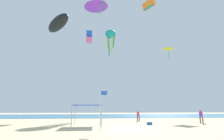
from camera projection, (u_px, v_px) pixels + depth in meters
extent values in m
cube|color=beige|center=(127.00, 130.00, 15.23)|extent=(110.00, 110.00, 0.10)
cube|color=teal|center=(107.00, 116.00, 42.26)|extent=(110.00, 22.68, 0.03)
cylinder|color=#B2B2B7|center=(72.00, 116.00, 16.53)|extent=(0.07, 0.07, 2.20)
cylinder|color=#B2B2B7|center=(102.00, 116.00, 16.81)|extent=(0.07, 0.07, 2.20)
cylinder|color=#B2B2B7|center=(75.00, 115.00, 19.39)|extent=(0.07, 0.07, 2.20)
cylinder|color=#B2B2B7|center=(101.00, 115.00, 19.68)|extent=(0.07, 0.07, 2.20)
cube|color=blue|center=(88.00, 105.00, 18.36)|extent=(3.12, 3.02, 0.06)
cylinder|color=brown|center=(203.00, 120.00, 20.79)|extent=(0.16, 0.16, 0.80)
cylinder|color=brown|center=(200.00, 120.00, 21.04)|extent=(0.16, 0.16, 0.80)
cylinder|color=purple|center=(201.00, 114.00, 21.09)|extent=(0.42, 0.42, 0.70)
sphere|color=tan|center=(200.00, 110.00, 21.20)|extent=(0.26, 0.26, 0.26)
cylinder|color=#33384C|center=(139.00, 119.00, 24.41)|extent=(0.14, 0.14, 0.72)
cylinder|color=#33384C|center=(137.00, 119.00, 24.53)|extent=(0.14, 0.14, 0.72)
cylinder|color=red|center=(138.00, 114.00, 24.62)|extent=(0.38, 0.38, 0.63)
sphere|color=tan|center=(138.00, 111.00, 24.72)|extent=(0.24, 0.24, 0.24)
cylinder|color=silver|center=(100.00, 111.00, 13.98)|extent=(0.06, 0.06, 3.38)
cube|color=blue|center=(104.00, 93.00, 14.35)|extent=(0.55, 0.02, 0.35)
cube|color=blue|center=(149.00, 123.00, 19.24)|extent=(0.56, 0.36, 0.32)
cube|color=white|center=(149.00, 122.00, 19.28)|extent=(0.57, 0.37, 0.03)
cube|color=orange|center=(148.00, 5.00, 25.58)|extent=(1.00, 4.27, 2.59)
cube|color=teal|center=(149.00, 8.00, 25.45)|extent=(0.47, 3.29, 1.44)
ellipsoid|color=black|center=(58.00, 24.00, 31.26)|extent=(6.29, 7.60, 2.29)
cone|color=white|center=(58.00, 18.00, 31.54)|extent=(1.58, 1.57, 0.83)
cone|color=purple|center=(96.00, 5.00, 33.44)|extent=(6.75, 6.74, 1.35)
cylinder|color=green|center=(102.00, 7.00, 31.53)|extent=(1.15, 0.85, 3.68)
ellipsoid|color=teal|center=(110.00, 34.00, 42.85)|extent=(3.06, 3.06, 2.01)
cylinder|color=teal|center=(114.00, 42.00, 42.35)|extent=(0.61, 0.34, 3.10)
cylinder|color=yellow|center=(112.00, 44.00, 42.97)|extent=(0.55, 0.63, 4.04)
cylinder|color=teal|center=(109.00, 46.00, 42.87)|extent=(0.51, 0.76, 4.95)
cylinder|color=yellow|center=(107.00, 42.00, 42.37)|extent=(0.61, 0.34, 3.10)
cylinder|color=teal|center=(109.00, 42.00, 41.54)|extent=(0.55, 0.63, 4.04)
cylinder|color=yellow|center=(112.00, 44.00, 41.43)|extent=(0.51, 0.76, 4.95)
cube|color=yellow|center=(168.00, 49.00, 37.68)|extent=(2.88, 2.88, 0.11)
cylinder|color=green|center=(169.00, 56.00, 37.28)|extent=(0.14, 0.14, 2.27)
cube|color=blue|center=(89.00, 34.00, 44.06)|extent=(1.55, 1.60, 1.38)
cube|color=pink|center=(89.00, 40.00, 43.65)|extent=(1.55, 1.60, 1.38)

